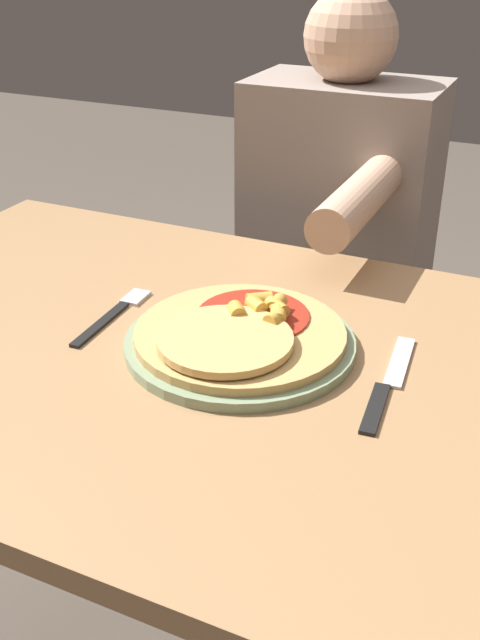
{
  "coord_description": "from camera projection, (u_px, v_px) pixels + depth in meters",
  "views": [
    {
      "loc": [
        0.36,
        -0.72,
        1.22
      ],
      "look_at": [
        0.02,
        0.03,
        0.78
      ],
      "focal_mm": 42.0,
      "sensor_mm": 36.0,
      "label": 1
    }
  ],
  "objects": [
    {
      "name": "dining_table",
      "position": [
        221.0,
        430.0,
        1.0
      ],
      "size": [
        1.2,
        0.74,
        0.74
      ],
      "color": "#9E754C",
      "rests_on": "ground_plane"
    },
    {
      "name": "pizza",
      "position": [
        239.0,
        332.0,
        0.94
      ],
      "size": [
        0.27,
        0.27,
        0.04
      ],
      "color": "tan",
      "rests_on": "plate"
    },
    {
      "name": "fork",
      "position": [
        116.0,
        312.0,
        1.04
      ],
      "size": [
        0.03,
        0.18,
        0.0
      ],
      "color": "black",
      "rests_on": "dining_table"
    },
    {
      "name": "knife",
      "position": [
        388.0,
        383.0,
        0.88
      ],
      "size": [
        0.03,
        0.22,
        0.0
      ],
      "color": "black",
      "rests_on": "dining_table"
    },
    {
      "name": "person_diner",
      "position": [
        338.0,
        239.0,
        1.51
      ],
      "size": [
        0.36,
        0.52,
        1.12
      ],
      "color": "#2D2D38",
      "rests_on": "ground_plane"
    },
    {
      "name": "plate",
      "position": [
        240.0,
        343.0,
        0.95
      ],
      "size": [
        0.29,
        0.29,
        0.01
      ],
      "color": "gray",
      "rests_on": "dining_table"
    }
  ]
}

